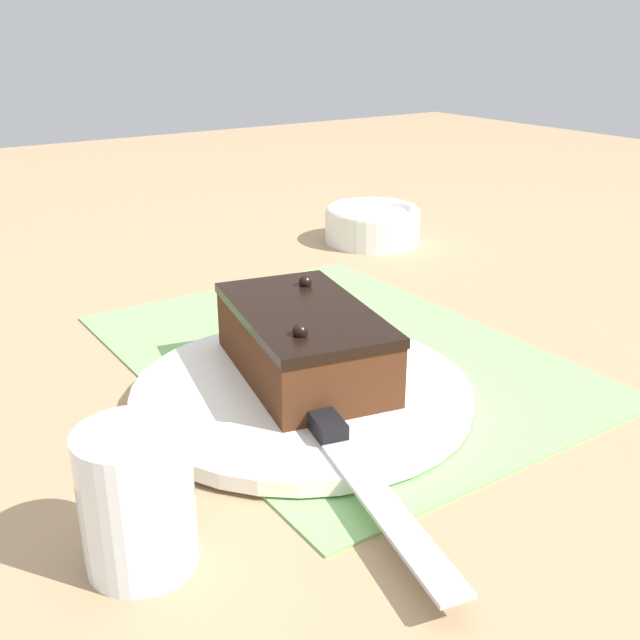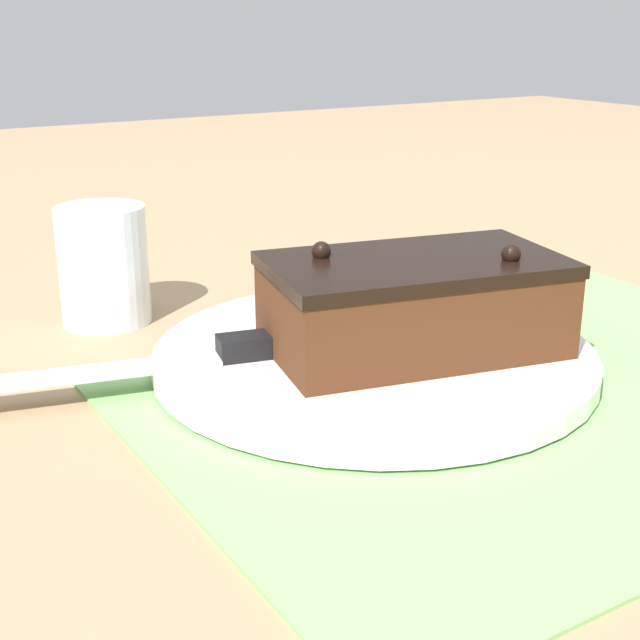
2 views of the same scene
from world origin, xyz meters
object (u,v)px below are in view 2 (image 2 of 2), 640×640
object	(u,v)px
serving_knife	(215,353)
drinking_glass	(104,265)
chocolate_cake	(414,304)
cake_plate	(374,356)

from	to	relation	value
serving_knife	drinking_glass	distance (m)	0.15
serving_knife	chocolate_cake	bearing A→B (deg)	-98.96
cake_plate	drinking_glass	distance (m)	0.22
chocolate_cake	drinking_glass	bearing A→B (deg)	-56.44
chocolate_cake	cake_plate	bearing A→B (deg)	-36.52
chocolate_cake	serving_knife	distance (m)	0.13
cake_plate	chocolate_cake	distance (m)	0.04
chocolate_cake	serving_knife	bearing A→B (deg)	-22.08
chocolate_cake	drinking_glass	size ratio (longest dim) A/B	2.29
drinking_glass	serving_knife	bearing A→B (deg)	96.35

